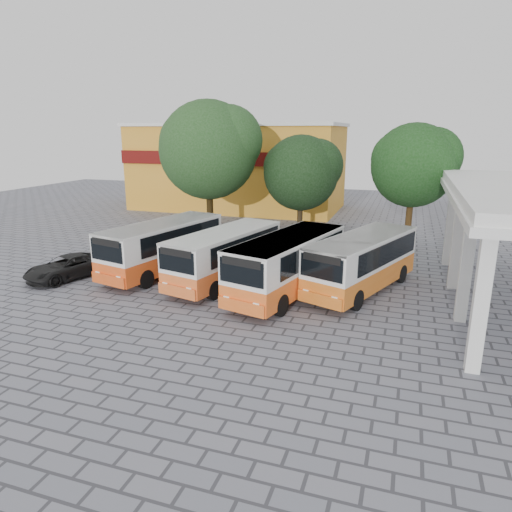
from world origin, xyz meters
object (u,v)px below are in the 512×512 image
(parked_car, at_px, (67,267))
(bus_centre_left, at_px, (225,253))
(bus_far_left, at_px, (163,244))
(bus_centre_right, at_px, (288,261))
(bus_far_right, at_px, (362,260))

(parked_car, bearing_deg, bus_centre_left, 32.18)
(bus_far_left, relative_size, bus_centre_right, 0.98)
(bus_far_left, relative_size, bus_centre_left, 1.03)
(bus_centre_left, distance_m, parked_car, 8.52)
(bus_centre_left, distance_m, bus_far_right, 6.84)
(bus_far_right, height_order, parked_car, bus_far_right)
(bus_far_left, distance_m, bus_far_right, 10.65)
(bus_far_left, xyz_separation_m, bus_far_right, (10.64, 0.39, -0.03))
(bus_far_left, bearing_deg, bus_centre_left, 5.92)
(bus_far_left, relative_size, bus_far_right, 1.00)
(bus_centre_right, bearing_deg, bus_far_right, 40.04)
(bus_centre_right, bearing_deg, parked_car, -159.64)
(bus_far_left, relative_size, parked_car, 1.85)
(bus_centre_right, distance_m, parked_car, 11.83)
(bus_centre_left, height_order, parked_car, bus_centre_left)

